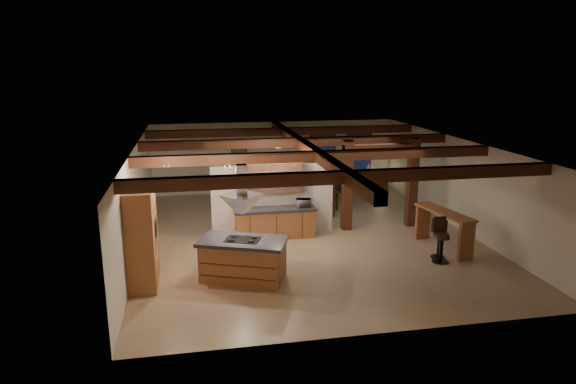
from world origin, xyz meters
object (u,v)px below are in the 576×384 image
Objects in this scene: kitchen_island at (243,259)px; sofa at (335,184)px; dining_table at (310,201)px; bar_counter at (444,224)px.

kitchen_island reaches higher than sofa.
dining_table is 3.08m from sofa.
bar_counter reaches higher than kitchen_island.
kitchen_island is 9.58m from sofa.
bar_counter is (1.15, -7.24, 0.45)m from sofa.
sofa is 7.35m from bar_counter.
kitchen_island reaches higher than dining_table.
kitchen_island is 1.08× the size of bar_counter.
dining_table reaches higher than sofa.
bar_counter is at bearing 78.18° from sofa.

